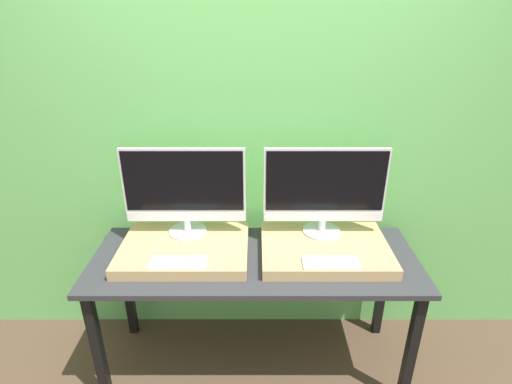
{
  "coord_description": "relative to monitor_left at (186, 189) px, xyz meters",
  "views": [
    {
      "loc": [
        0.01,
        -1.51,
        2.02
      ],
      "look_at": [
        0.0,
        0.49,
        1.1
      ],
      "focal_mm": 28.0,
      "sensor_mm": 36.0,
      "label": 1
    }
  ],
  "objects": [
    {
      "name": "wooden_riser_left",
      "position": [
        0.0,
        -0.13,
        -0.3
      ],
      "size": [
        0.7,
        0.5,
        0.06
      ],
      "color": "tan",
      "rests_on": "workbench"
    },
    {
      "name": "wall_back",
      "position": [
        0.39,
        0.23,
        0.19
      ],
      "size": [
        8.0,
        0.04,
        2.6
      ],
      "color": "#66B75B",
      "rests_on": "ground_plane"
    },
    {
      "name": "wooden_riser_right",
      "position": [
        0.77,
        -0.13,
        -0.3
      ],
      "size": [
        0.7,
        0.5,
        0.06
      ],
      "color": "tan",
      "rests_on": "workbench"
    },
    {
      "name": "monitor_right",
      "position": [
        0.77,
        0.0,
        0.0
      ],
      "size": [
        0.68,
        0.22,
        0.51
      ],
      "color": "silver",
      "rests_on": "wooden_riser_right"
    },
    {
      "name": "keyboard_left",
      "position": [
        0.0,
        -0.32,
        -0.26
      ],
      "size": [
        0.29,
        0.11,
        0.01
      ],
      "color": "silver",
      "rests_on": "wooden_riser_left"
    },
    {
      "name": "workbench",
      "position": [
        0.39,
        -0.17,
        -0.42
      ],
      "size": [
        1.78,
        0.65,
        0.78
      ],
      "color": "#2D2D33",
      "rests_on": "ground_plane"
    },
    {
      "name": "keyboard_right",
      "position": [
        0.77,
        -0.32,
        -0.26
      ],
      "size": [
        0.29,
        0.11,
        0.01
      ],
      "color": "silver",
      "rests_on": "wooden_riser_right"
    },
    {
      "name": "monitor_left",
      "position": [
        0.0,
        0.0,
        0.0
      ],
      "size": [
        0.68,
        0.22,
        0.51
      ],
      "color": "silver",
      "rests_on": "wooden_riser_left"
    }
  ]
}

